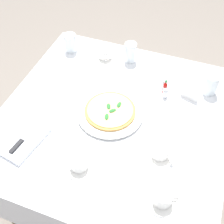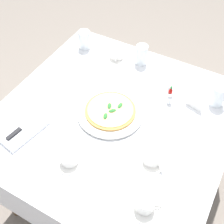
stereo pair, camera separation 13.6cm
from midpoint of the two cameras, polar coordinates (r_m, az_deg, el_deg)
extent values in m
plane|color=slate|center=(1.98, -1.76, -14.44)|extent=(8.00, 8.00, 0.00)
cube|color=white|center=(1.37, -2.45, -1.17)|extent=(1.06, 1.06, 0.02)
cube|color=white|center=(1.46, 17.63, -10.41)|extent=(1.06, 0.01, 0.28)
cube|color=white|center=(1.70, -18.99, 0.41)|extent=(1.06, 0.01, 0.28)
cube|color=white|center=(1.83, 3.89, 7.81)|extent=(0.01, 1.06, 0.28)
cylinder|color=brown|center=(1.89, 15.46, -2.05)|extent=(0.06, 0.06, 0.70)
cylinder|color=brown|center=(1.67, -22.75, -16.03)|extent=(0.06, 0.06, 0.70)
cylinder|color=brown|center=(2.04, -8.97, 4.54)|extent=(0.06, 0.06, 0.70)
cylinder|color=white|center=(1.37, -3.19, -0.41)|extent=(0.19, 0.19, 0.01)
cylinder|color=white|center=(1.37, -3.21, -0.16)|extent=(0.32, 0.32, 0.01)
cylinder|color=#C68E47|center=(1.36, -3.22, 0.11)|extent=(0.24, 0.24, 0.01)
cylinder|color=#EFD17A|center=(1.35, -3.24, 0.31)|extent=(0.22, 0.22, 0.00)
ellipsoid|color=#2D7533|center=(1.34, -2.74, 0.23)|extent=(0.04, 0.04, 0.01)
ellipsoid|color=#2D7533|center=(1.36, -1.43, 1.31)|extent=(0.04, 0.02, 0.01)
ellipsoid|color=#2D7533|center=(1.32, -3.99, -1.09)|extent=(0.04, 0.03, 0.01)
ellipsoid|color=#2D7533|center=(1.36, -3.52, 1.00)|extent=(0.04, 0.03, 0.01)
cylinder|color=white|center=(1.24, 6.23, -8.58)|extent=(0.13, 0.13, 0.01)
cylinder|color=white|center=(1.22, 6.34, -7.88)|extent=(0.08, 0.08, 0.05)
torus|color=white|center=(1.20, 8.25, -9.12)|extent=(0.02, 0.04, 0.03)
cylinder|color=black|center=(1.20, 6.42, -7.34)|extent=(0.07, 0.07, 0.00)
cylinder|color=white|center=(1.67, -3.67, 10.53)|extent=(0.13, 0.13, 0.01)
cylinder|color=white|center=(1.65, -3.73, 11.40)|extent=(0.08, 0.08, 0.06)
torus|color=white|center=(1.61, -3.76, 10.39)|extent=(0.04, 0.02, 0.03)
cylinder|color=black|center=(1.64, -3.77, 12.10)|extent=(0.07, 0.07, 0.00)
cylinder|color=white|center=(1.15, 6.28, -17.15)|extent=(0.13, 0.13, 0.01)
cylinder|color=white|center=(1.12, 6.43, -16.46)|extent=(0.08, 0.08, 0.06)
torus|color=white|center=(1.13, 8.90, -15.61)|extent=(0.03, 0.03, 0.03)
cylinder|color=black|center=(1.09, 6.56, -15.88)|extent=(0.07, 0.07, 0.00)
cylinder|color=white|center=(1.22, -9.64, -10.68)|extent=(0.13, 0.13, 0.01)
cylinder|color=white|center=(1.20, -9.82, -9.98)|extent=(0.08, 0.08, 0.05)
torus|color=white|center=(1.22, -10.85, -8.17)|extent=(0.03, 0.03, 0.03)
cylinder|color=black|center=(1.18, -9.96, -9.42)|extent=(0.07, 0.07, 0.00)
cylinder|color=white|center=(1.73, -10.49, 13.16)|extent=(0.07, 0.07, 0.10)
cylinder|color=silver|center=(1.73, -10.42, 12.73)|extent=(0.06, 0.06, 0.07)
cylinder|color=white|center=(1.62, 1.22, 11.55)|extent=(0.07, 0.07, 0.11)
cylinder|color=silver|center=(1.63, 1.22, 11.12)|extent=(0.06, 0.06, 0.08)
cylinder|color=white|center=(1.50, 16.49, 5.15)|extent=(0.07, 0.07, 0.11)
cylinder|color=silver|center=(1.51, 16.35, 4.70)|extent=(0.06, 0.06, 0.07)
cube|color=white|center=(1.35, -19.65, -5.39)|extent=(0.24, 0.17, 0.02)
cube|color=silver|center=(1.35, -18.41, -3.60)|extent=(0.12, 0.04, 0.01)
cube|color=black|center=(1.32, -21.16, -6.45)|extent=(0.08, 0.03, 0.01)
cylinder|color=#B7140F|center=(1.46, 7.76, 4.46)|extent=(0.02, 0.02, 0.05)
cylinder|color=white|center=(1.46, 7.76, 4.46)|extent=(0.02, 0.02, 0.02)
cone|color=#B7140F|center=(1.44, 7.91, 5.46)|extent=(0.02, 0.02, 0.02)
cylinder|color=#1E722D|center=(1.43, 7.97, 5.86)|extent=(0.01, 0.01, 0.01)
cylinder|color=white|center=(1.49, 7.64, 5.06)|extent=(0.03, 0.03, 0.04)
cylinder|color=white|center=(1.49, 7.62, 4.90)|extent=(0.02, 0.02, 0.03)
sphere|color=silver|center=(1.47, 7.74, 5.73)|extent=(0.02, 0.02, 0.02)
cylinder|color=white|center=(1.45, 7.83, 3.42)|extent=(0.03, 0.03, 0.04)
cylinder|color=#38332D|center=(1.45, 7.80, 3.25)|extent=(0.02, 0.02, 0.03)
sphere|color=silver|center=(1.43, 7.93, 4.08)|extent=(0.02, 0.02, 0.02)
cube|color=white|center=(1.45, 12.50, 3.22)|extent=(0.03, 0.09, 0.06)
camera|label=1|loc=(0.07, -92.87, -3.33)|focal=46.44mm
camera|label=2|loc=(0.07, 87.13, 3.33)|focal=46.44mm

